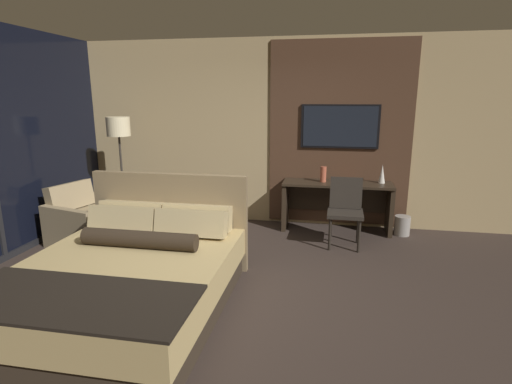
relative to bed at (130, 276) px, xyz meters
name	(u,v)px	position (x,y,z in m)	size (l,w,h in m)	color
ground_plane	(235,298)	(0.93, 0.33, -0.31)	(16.00, 16.00, 0.00)	#332823
wall_back_tv_panel	(281,133)	(1.05, 2.93, 1.09)	(7.20, 0.09, 2.80)	tan
bed	(130,276)	(0.00, 0.00, 0.00)	(1.83, 2.25, 1.10)	#33281E
desk	(337,198)	(1.92, 2.66, 0.17)	(1.57, 0.48, 0.73)	#2D2319
tv	(340,126)	(1.92, 2.85, 1.21)	(1.13, 0.04, 0.64)	black
desk_chair	(345,206)	(2.03, 2.05, 0.23)	(0.47, 0.47, 0.90)	#28231E
armchair_by_window	(90,223)	(-1.40, 1.53, -0.04)	(1.04, 1.07, 0.80)	#998460
floor_lamp	(119,135)	(-1.29, 2.29, 1.08)	(0.34, 0.34, 1.66)	#282623
vase_tall	(382,174)	(2.55, 2.71, 0.55)	(0.10, 0.10, 0.27)	silver
vase_short	(323,174)	(1.71, 2.64, 0.53)	(0.09, 0.09, 0.23)	#B2563D
book	(348,182)	(2.07, 2.64, 0.43)	(0.23, 0.17, 0.03)	maroon
waste_bin	(402,225)	(2.86, 2.59, -0.17)	(0.22, 0.22, 0.28)	gray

